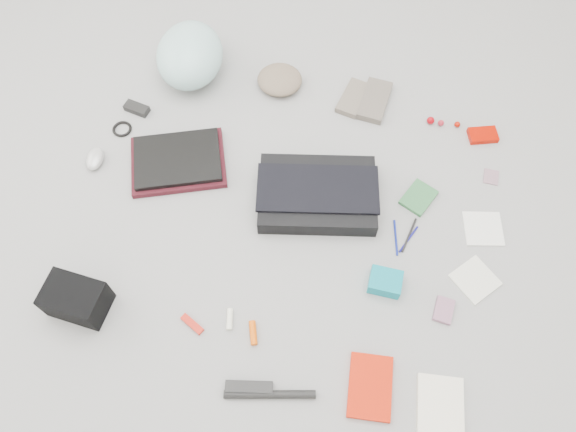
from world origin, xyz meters
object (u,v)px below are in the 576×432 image
(camera_bag, at_px, (76,299))
(book_red, at_px, (370,387))
(laptop, at_px, (177,159))
(bike_helmet, at_px, (190,55))
(messenger_bag, at_px, (317,194))
(accordion_wallet, at_px, (385,282))

(camera_bag, xyz_separation_m, book_red, (0.96, 0.00, -0.05))
(laptop, xyz_separation_m, bike_helmet, (-0.11, 0.43, 0.06))
(messenger_bag, distance_m, accordion_wallet, 0.39)
(bike_helmet, bearing_deg, messenger_bag, -45.71)
(camera_bag, bearing_deg, book_red, 1.25)
(messenger_bag, height_order, book_red, messenger_bag)
(bike_helmet, height_order, camera_bag, bike_helmet)
(bike_helmet, xyz_separation_m, camera_bag, (0.00, -1.04, -0.04))
(book_red, xyz_separation_m, accordion_wallet, (-0.02, 0.34, 0.02))
(camera_bag, bearing_deg, laptop, 81.26)
(accordion_wallet, bearing_deg, bike_helmet, 141.16)
(camera_bag, bearing_deg, messenger_bag, 44.27)
(bike_helmet, height_order, book_red, bike_helmet)
(laptop, height_order, accordion_wallet, accordion_wallet)
(bike_helmet, height_order, accordion_wallet, bike_helmet)
(bike_helmet, bearing_deg, book_red, -58.32)
(bike_helmet, distance_m, camera_bag, 1.04)
(messenger_bag, xyz_separation_m, accordion_wallet, (0.30, -0.26, -0.01))
(bike_helmet, distance_m, accordion_wallet, 1.17)
(messenger_bag, xyz_separation_m, camera_bag, (-0.64, -0.60, 0.03))
(bike_helmet, relative_size, accordion_wallet, 3.09)
(bike_helmet, relative_size, book_red, 1.67)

